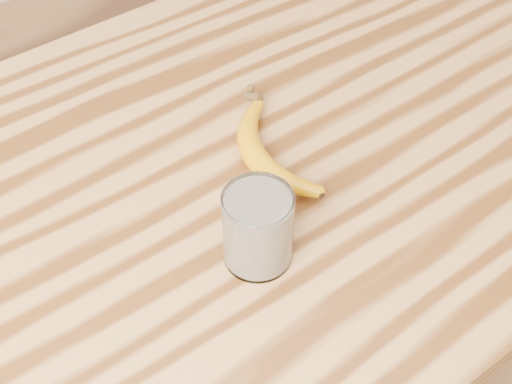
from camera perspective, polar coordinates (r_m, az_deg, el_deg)
table at (r=1.05m, az=-0.64°, el=-2.41°), size 1.20×0.80×0.90m
smoothie_glass at (r=0.81m, az=0.14°, el=-2.91°), size 0.08×0.08×0.10m
banana at (r=0.94m, az=-0.12°, el=2.85°), size 0.15×0.28×0.03m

